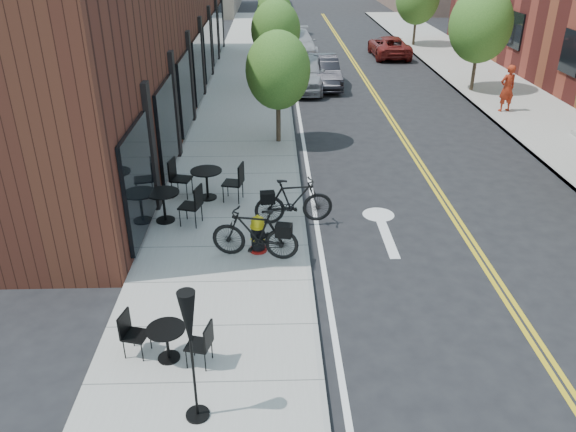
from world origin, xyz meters
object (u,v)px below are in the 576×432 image
object	(u,v)px
pedestrian	(507,88)
parked_car_far	(389,46)
bicycle_left	(255,234)
parked_car_a	(306,73)
bistro_set_c	(207,180)
bistro_set_a	(167,339)
bistro_set_b	(164,202)
fire_hydrant	(258,234)
bicycle_right	(294,201)
patio_umbrella	(189,330)
parked_car_b	(321,71)
parked_car_c	(298,43)

from	to	relation	value
pedestrian	parked_car_far	bearing A→B (deg)	-92.96
parked_car_far	pedestrian	xyz separation A→B (m)	(2.52, -12.08, 0.45)
bicycle_left	parked_car_a	size ratio (longest dim) A/B	0.43
bicycle_left	bistro_set_c	world-z (taller)	bicycle_left
bistro_set_a	bistro_set_b	xyz separation A→B (m)	(-0.93, 5.27, 0.11)
bistro_set_a	parked_car_a	bearing A→B (deg)	94.04
fire_hydrant	bicycle_right	world-z (taller)	bicycle_right
fire_hydrant	bistro_set_a	bearing A→B (deg)	-125.38
patio_umbrella	parked_car_b	xyz separation A→B (m)	(3.62, 21.09, -1.02)
bicycle_right	fire_hydrant	bearing A→B (deg)	141.53
bistro_set_a	parked_car_c	xyz separation A→B (m)	(3.47, 27.49, 0.20)
bistro_set_b	parked_car_a	xyz separation A→B (m)	(4.40, 13.95, 0.15)
parked_car_b	pedestrian	bearing A→B (deg)	-36.71
bistro_set_c	parked_car_c	world-z (taller)	parked_car_c
patio_umbrella	pedestrian	bearing A→B (deg)	56.22
bistro_set_c	bistro_set_a	bearing A→B (deg)	-77.54
bistro_set_a	bistro_set_c	world-z (taller)	bistro_set_c
bistro_set_c	parked_car_c	distance (m)	21.15
bistro_set_c	patio_umbrella	size ratio (longest dim) A/B	0.90
patio_umbrella	parked_car_far	size ratio (longest dim) A/B	0.51
bistro_set_a	fire_hydrant	bearing A→B (deg)	82.15
patio_umbrella	parked_car_far	distance (m)	29.51
patio_umbrella	parked_car_c	distance (m)	28.97
bicycle_left	bicycle_right	xyz separation A→B (m)	(0.94, 1.68, -0.00)
fire_hydrant	bicycle_right	bearing A→B (deg)	44.85
bistro_set_a	parked_car_c	size ratio (longest dim) A/B	0.31
parked_car_c	pedestrian	size ratio (longest dim) A/B	2.68
bistro_set_b	pedestrian	bearing A→B (deg)	53.19
bistro_set_c	pedestrian	bearing A→B (deg)	48.47
parked_car_c	bicycle_right	bearing A→B (deg)	-95.49
pedestrian	parked_car_c	bearing A→B (deg)	-72.27
bistro_set_c	patio_umbrella	xyz separation A→B (m)	(0.62, -7.95, 1.09)
bistro_set_b	parked_car_a	bearing A→B (deg)	87.92
bistro_set_b	pedestrian	xyz separation A→B (m)	(12.42, 9.62, 0.42)
bicycle_left	parked_car_b	size ratio (longest dim) A/B	0.45
parked_car_b	pedestrian	distance (m)	8.72
bicycle_left	parked_car_c	bearing A→B (deg)	-173.01
bicycle_left	bicycle_right	world-z (taller)	bicycle_left
parked_car_a	patio_umbrella	bearing A→B (deg)	-90.04
bicycle_right	parked_car_b	world-z (taller)	parked_car_b
fire_hydrant	parked_car_a	xyz separation A→B (m)	(1.98, 15.55, 0.24)
patio_umbrella	bicycle_left	bearing A→B (deg)	80.61
parked_car_a	parked_car_far	xyz separation A→B (m)	(5.50, 7.76, -0.18)
bicycle_right	parked_car_b	xyz separation A→B (m)	(1.90, 14.69, 0.01)
parked_car_b	parked_car_far	xyz separation A→B (m)	(4.70, 7.20, -0.11)
parked_car_b	patio_umbrella	bearing A→B (deg)	-102.40
bistro_set_c	bicycle_right	bearing A→B (deg)	-20.73
fire_hydrant	patio_umbrella	size ratio (longest dim) A/B	0.41
fire_hydrant	parked_car_b	xyz separation A→B (m)	(2.78, 16.11, 0.17)
bistro_set_a	bicycle_left	bearing A→B (deg)	81.45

